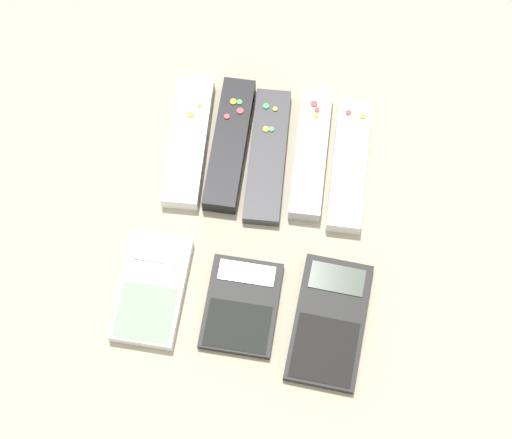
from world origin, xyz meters
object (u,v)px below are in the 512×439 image
calculator_0 (152,289)px  remote_4 (349,165)px  remote_0 (189,141)px  remote_1 (230,144)px  remote_3 (311,154)px  calculator_2 (329,322)px  remote_2 (270,156)px  calculator_1 (239,305)px

calculator_0 → remote_4: bearing=43.1°
remote_0 → remote_1: bearing=0.3°
remote_3 → calculator_2: 0.23m
remote_3 → calculator_2: bearing=-78.6°
remote_3 → calculator_0: remote_3 is taller
calculator_2 → remote_4: bearing=92.8°
remote_4 → calculator_0: bearing=-138.6°
remote_2 → calculator_0: bearing=-122.8°
calculator_0 → remote_1: bearing=74.0°
remote_2 → remote_4: (0.10, 0.00, 0.00)m
remote_1 → remote_3: 0.11m
remote_0 → remote_3: bearing=-1.0°
calculator_1 → remote_2: bearing=88.3°
remote_2 → calculator_0: size_ratio=1.38×
remote_3 → remote_4: remote_3 is taller
remote_4 → calculator_1: 0.24m
calculator_1 → remote_0: bearing=116.0°
remote_0 → remote_1: remote_1 is taller
remote_4 → calculator_2: 0.21m
remote_1 → calculator_1: size_ratio=1.57×
remote_0 → calculator_0: size_ratio=1.35×
remote_3 → calculator_2: remote_3 is taller
remote_1 → remote_3: size_ratio=1.02×
calculator_0 → calculator_1: 0.11m
calculator_1 → calculator_2: 0.11m
remote_3 → calculator_1: 0.22m
remote_1 → remote_4: bearing=-3.0°
remote_1 → calculator_0: 0.22m
remote_1 → calculator_2: remote_1 is taller
remote_1 → calculator_0: remote_1 is taller
remote_4 → calculator_0: remote_4 is taller
remote_1 → remote_2: remote_1 is taller
remote_1 → calculator_1: bearing=-78.4°
remote_1 → remote_4: 0.16m
remote_4 → calculator_2: bearing=-91.5°
calculator_2 → remote_0: bearing=137.7°
remote_3 → calculator_0: (-0.17, -0.21, -0.00)m
remote_0 → calculator_0: (-0.01, -0.21, -0.00)m
remote_1 → remote_2: 0.05m
remote_1 → calculator_2: (0.16, -0.22, -0.01)m
calculator_0 → calculator_1: (0.11, -0.00, -0.00)m
remote_1 → calculator_2: 0.27m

